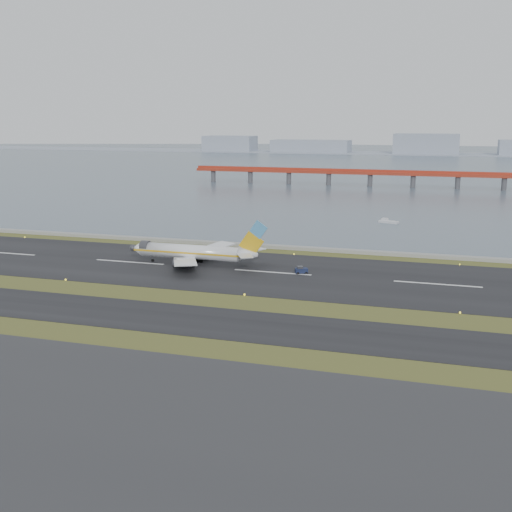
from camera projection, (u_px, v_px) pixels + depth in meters
The scene contains 11 objects.
ground at pixel (233, 305), 133.01m from camera, with size 1000.00×1000.00×0.00m, color #3F4C1B.
apron_strip at pixel (91, 422), 81.62m from camera, with size 1000.00×50.00×0.10m, color #2E2E30.
taxiway_strip at pixel (212, 322), 121.79m from camera, with size 1000.00×18.00×0.10m, color black.
runway_strip at pixel (272, 272), 161.02m from camera, with size 1000.00×45.00×0.10m, color black.
seawall at pixel (300, 248), 188.95m from camera, with size 1000.00×2.50×1.00m, color gray.
bay_water at pixel (405, 163), 562.71m from camera, with size 1400.00×800.00×1.30m, color #404C5C.
red_pier at pixel (413, 175), 359.23m from camera, with size 260.00×5.00×10.20m.
far_shoreline at pixel (430, 148), 706.96m from camera, with size 1400.00×80.00×60.50m.
airliner at pixel (195, 252), 168.76m from camera, with size 38.52×32.89×12.80m.
pushback_tug at pixel (301, 270), 159.60m from camera, with size 3.49×2.85×1.96m.
workboat_near at pixel (388, 222), 237.85m from camera, with size 7.63×4.35×1.77m.
Camera 1 is at (42.36, -120.81, 37.77)m, focal length 45.00 mm.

